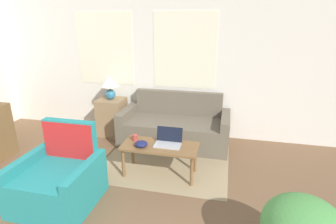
{
  "coord_description": "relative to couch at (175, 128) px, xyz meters",
  "views": [
    {
      "loc": [
        1.42,
        -1.04,
        2.0
      ],
      "look_at": [
        0.59,
        2.55,
        0.75
      ],
      "focal_mm": 28.0,
      "sensor_mm": 36.0,
      "label": 1
    }
  ],
  "objects": [
    {
      "name": "wall_back",
      "position": [
        -0.59,
        0.43,
        1.04
      ],
      "size": [
        6.97,
        0.06,
        2.6
      ],
      "color": "white",
      "rests_on": "ground_plane"
    },
    {
      "name": "coffee_table",
      "position": [
        0.01,
        -1.07,
        0.12
      ],
      "size": [
        1.03,
        0.46,
        0.44
      ],
      "color": "brown",
      "rests_on": "ground_plane"
    },
    {
      "name": "rug",
      "position": [
        0.01,
        -0.57,
        -0.26
      ],
      "size": [
        1.86,
        1.83,
        0.01
      ],
      "color": "#9E8966",
      "rests_on": "ground_plane"
    },
    {
      "name": "couch",
      "position": [
        0.0,
        0.0,
        0.0
      ],
      "size": [
        1.84,
        0.83,
        0.86
      ],
      "color": "#665B4C",
      "rests_on": "ground_plane"
    },
    {
      "name": "cup_navy",
      "position": [
        -0.37,
        -1.0,
        0.22
      ],
      "size": [
        0.07,
        0.07,
        0.09
      ],
      "color": "#B23D38",
      "rests_on": "coffee_table"
    },
    {
      "name": "table_lamp",
      "position": [
        -1.23,
        0.1,
        0.7
      ],
      "size": [
        0.35,
        0.35,
        0.43
      ],
      "color": "teal",
      "rests_on": "side_table"
    },
    {
      "name": "snack_bowl",
      "position": [
        -0.23,
        -1.16,
        0.21
      ],
      "size": [
        0.17,
        0.17,
        0.08
      ],
      "color": "#191E4C",
      "rests_on": "coffee_table"
    },
    {
      "name": "laptop",
      "position": [
        0.11,
        -1.01,
        0.22
      ],
      "size": [
        0.35,
        0.26,
        0.22
      ],
      "color": "#B7B7BC",
      "rests_on": "coffee_table"
    },
    {
      "name": "side_table",
      "position": [
        -1.23,
        0.1,
        0.07
      ],
      "size": [
        0.46,
        0.46,
        0.68
      ],
      "color": "#937551",
      "rests_on": "ground_plane"
    },
    {
      "name": "armchair",
      "position": [
        -0.99,
        -1.87,
        0.0
      ],
      "size": [
        0.86,
        0.81,
        0.9
      ],
      "color": "teal",
      "rests_on": "ground_plane"
    }
  ]
}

